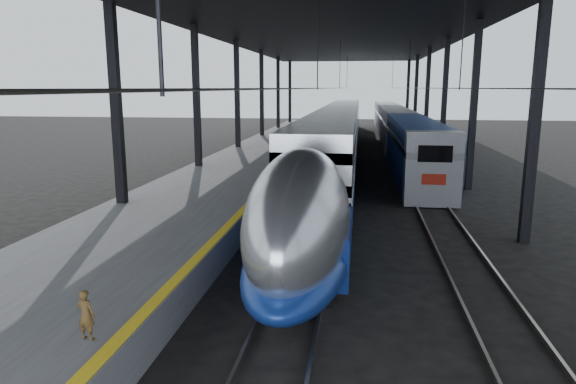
# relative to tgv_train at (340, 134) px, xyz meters

# --- Properties ---
(ground) EXTENTS (160.00, 160.00, 0.00)m
(ground) POSITION_rel_tgv_train_xyz_m (-2.00, -27.07, -1.89)
(ground) COLOR black
(ground) RESTS_ON ground
(platform) EXTENTS (6.00, 80.00, 1.00)m
(platform) POSITION_rel_tgv_train_xyz_m (-5.50, -7.07, -1.39)
(platform) COLOR #4C4C4F
(platform) RESTS_ON ground
(yellow_strip) EXTENTS (0.30, 80.00, 0.01)m
(yellow_strip) POSITION_rel_tgv_train_xyz_m (-2.70, -7.07, -0.88)
(yellow_strip) COLOR yellow
(yellow_strip) RESTS_ON platform
(rails) EXTENTS (6.52, 80.00, 0.16)m
(rails) POSITION_rel_tgv_train_xyz_m (2.50, -7.07, -1.81)
(rails) COLOR slate
(rails) RESTS_ON ground
(canopy) EXTENTS (18.00, 75.00, 9.47)m
(canopy) POSITION_rel_tgv_train_xyz_m (-0.10, -7.07, 7.23)
(canopy) COLOR black
(canopy) RESTS_ON ground
(tgv_train) EXTENTS (2.82, 65.20, 4.04)m
(tgv_train) POSITION_rel_tgv_train_xyz_m (0.00, 0.00, 0.00)
(tgv_train) COLOR #B6B9BE
(tgv_train) RESTS_ON ground
(second_train) EXTENTS (2.58, 56.05, 3.55)m
(second_train) POSITION_rel_tgv_train_xyz_m (5.00, 10.08, -0.09)
(second_train) COLOR navy
(second_train) RESTS_ON ground
(child) EXTENTS (0.38, 0.28, 0.96)m
(child) POSITION_rel_tgv_train_xyz_m (-3.26, -32.99, -0.41)
(child) COLOR #4E371A
(child) RESTS_ON platform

